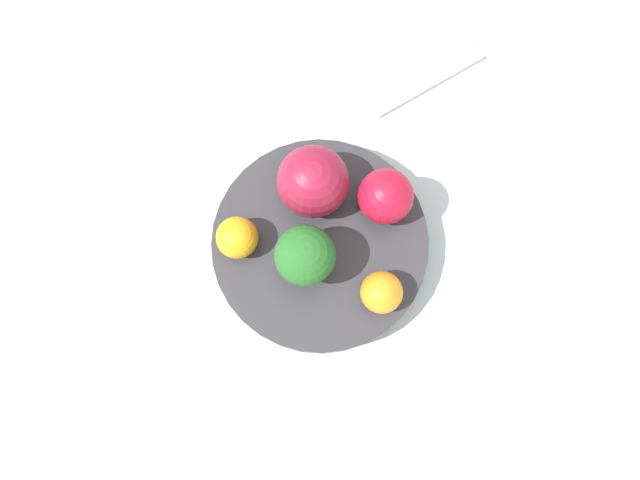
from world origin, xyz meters
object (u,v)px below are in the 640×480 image
bowl (320,246)px  orange_front (237,238)px  orange_back (382,292)px  apple_green (313,181)px  apple_red (386,196)px  broccoli (300,253)px  napkin (396,34)px

bowl → orange_front: (-0.06, -0.04, 0.04)m
orange_front → orange_back: same height
apple_green → bowl: bearing=-50.0°
bowl → orange_front: size_ratio=5.29×
apple_red → orange_back: apple_red is taller
orange_back → apple_green: bearing=154.5°
orange_front → orange_back: (0.13, 0.03, -0.00)m
bowl → broccoli: broccoli is taller
bowl → apple_red: bearing=64.6°
broccoli → napkin: broccoli is taller
napkin → apple_green: bearing=-82.7°
bowl → orange_front: orange_front is taller
broccoli → apple_red: (0.03, 0.08, -0.01)m
broccoli → orange_back: bearing=8.7°
apple_green → orange_back: (0.10, -0.05, -0.01)m
apple_red → orange_back: bearing=-60.4°
bowl → orange_back: orange_back is taller
bowl → apple_green: apple_green is taller
apple_red → napkin: size_ratio=0.28×
orange_front → napkin: 0.27m
orange_back → bowl: bearing=170.7°
bowl → broccoli: size_ratio=2.97×
apple_red → napkin: (-0.08, 0.17, -0.06)m
apple_green → apple_red: bearing=22.4°
broccoli → napkin: size_ratio=0.37×
apple_green → orange_front: 0.08m
broccoli → apple_green: (-0.03, 0.06, -0.01)m
broccoli → orange_back: broccoli is taller
napkin → orange_front: bearing=-91.2°
orange_back → broccoli: bearing=-171.3°
apple_green → orange_front: bearing=-112.0°
bowl → napkin: size_ratio=1.10×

